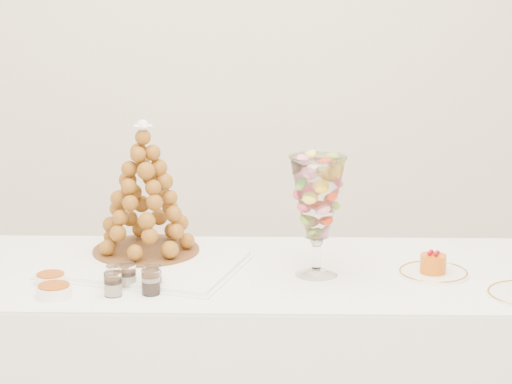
{
  "coord_description": "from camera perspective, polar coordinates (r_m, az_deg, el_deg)",
  "views": [
    {
      "loc": [
        -0.02,
        -2.49,
        1.64
      ],
      "look_at": [
        0.06,
        0.22,
        0.96
      ],
      "focal_mm": 70.0,
      "sensor_mm": 36.0,
      "label": 1
    }
  ],
  "objects": [
    {
      "name": "buffet_table",
      "position": [
        3.14,
        0.0,
        -10.39
      ],
      "size": [
        1.81,
        0.8,
        0.68
      ],
      "rotation": [
        0.0,
        0.0,
        -0.05
      ],
      "color": "white",
      "rests_on": "ground"
    },
    {
      "name": "lace_tray",
      "position": [
        3.06,
        -6.31,
        -4.14
      ],
      "size": [
        0.64,
        0.56,
        0.02
      ],
      "primitive_type": "cube",
      "rotation": [
        0.0,
        0.0,
        -0.34
      ],
      "color": "white",
      "rests_on": "buffet_table"
    },
    {
      "name": "macaron_vase",
      "position": [
        2.92,
        3.53,
        -0.4
      ],
      "size": [
        0.16,
        0.16,
        0.36
      ],
      "color": "white",
      "rests_on": "buffet_table"
    },
    {
      "name": "cake_plate",
      "position": [
        3.03,
        10.1,
        -4.59
      ],
      "size": [
        0.21,
        0.21,
        0.01
      ],
      "primitive_type": "cylinder",
      "color": "white",
      "rests_on": "buffet_table"
    },
    {
      "name": "verrine_a",
      "position": [
        2.9,
        -8.1,
        -4.79
      ],
      "size": [
        0.05,
        0.05,
        0.06
      ],
      "primitive_type": "cylinder",
      "rotation": [
        0.0,
        0.0,
        -0.04
      ],
      "color": "white",
      "rests_on": "buffet_table"
    },
    {
      "name": "verrine_b",
      "position": [
        2.89,
        -7.37,
        -4.78
      ],
      "size": [
        0.06,
        0.06,
        0.07
      ],
      "primitive_type": "cylinder",
      "rotation": [
        0.0,
        0.0,
        0.05
      ],
      "color": "white",
      "rests_on": "buffet_table"
    },
    {
      "name": "verrine_c",
      "position": [
        2.87,
        -5.91,
        -4.87
      ],
      "size": [
        0.06,
        0.06,
        0.07
      ],
      "primitive_type": "cylinder",
      "rotation": [
        0.0,
        0.0,
        -0.12
      ],
      "color": "white",
      "rests_on": "buffet_table"
    },
    {
      "name": "verrine_d",
      "position": [
        2.83,
        -8.18,
        -5.22
      ],
      "size": [
        0.06,
        0.06,
        0.07
      ],
      "primitive_type": "cylinder",
      "rotation": [
        0.0,
        0.0,
        -0.11
      ],
      "color": "white",
      "rests_on": "buffet_table"
    },
    {
      "name": "verrine_e",
      "position": [
        2.83,
        -6.03,
        -5.13
      ],
      "size": [
        0.06,
        0.06,
        0.07
      ],
      "primitive_type": "cylinder",
      "rotation": [
        0.0,
        0.0,
        -0.18
      ],
      "color": "white",
      "rests_on": "buffet_table"
    },
    {
      "name": "ramekin_back",
      "position": [
        2.96,
        -11.66,
        -4.91
      ],
      "size": [
        0.09,
        0.09,
        0.03
      ],
      "primitive_type": "cylinder",
      "color": "white",
      "rests_on": "buffet_table"
    },
    {
      "name": "ramekin_front",
      "position": [
        2.86,
        -11.47,
        -5.58
      ],
      "size": [
        0.1,
        0.1,
        0.03
      ],
      "primitive_type": "cylinder",
      "color": "white",
      "rests_on": "buffet_table"
    },
    {
      "name": "croquembouche",
      "position": [
        3.11,
        -6.4,
        0.21
      ],
      "size": [
        0.34,
        0.34,
        0.42
      ],
      "rotation": [
        0.0,
        0.0,
        0.15
      ],
      "color": "brown",
      "rests_on": "lace_tray"
    },
    {
      "name": "mousse_cake",
      "position": [
        3.01,
        10.09,
        -4.04
      ],
      "size": [
        0.08,
        0.08,
        0.07
      ],
      "color": "#CA5709",
      "rests_on": "cake_plate"
    }
  ]
}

